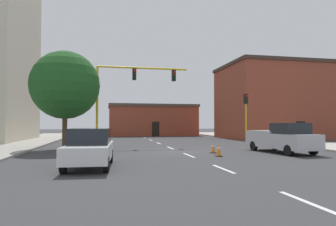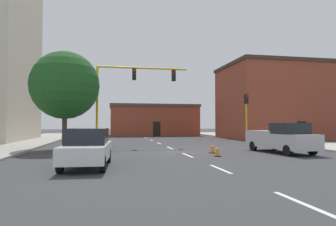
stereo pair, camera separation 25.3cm
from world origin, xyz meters
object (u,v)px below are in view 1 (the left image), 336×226
(traffic_light_pole_right, at_px, (246,107))
(tree_left_near, at_px, (65,85))
(traffic_signal_gantry, at_px, (110,120))
(traffic_cone_roadside_b, at_px, (219,150))
(pickup_truck_silver, at_px, (282,138))
(traffic_cone_roadside_a, at_px, (213,148))
(sedan_white_near_left, at_px, (90,147))

(traffic_light_pole_right, relative_size, tree_left_near, 0.65)
(traffic_signal_gantry, distance_m, tree_left_near, 4.71)
(traffic_cone_roadside_b, bearing_deg, pickup_truck_silver, 12.78)
(traffic_light_pole_right, distance_m, tree_left_near, 16.66)
(traffic_light_pole_right, relative_size, traffic_cone_roadside_a, 6.68)
(traffic_light_pole_right, height_order, sedan_white_near_left, traffic_light_pole_right)
(traffic_cone_roadside_a, bearing_deg, sedan_white_near_left, -147.70)
(traffic_signal_gantry, height_order, traffic_light_pole_right, traffic_signal_gantry)
(pickup_truck_silver, bearing_deg, traffic_light_pole_right, 78.57)
(traffic_signal_gantry, bearing_deg, traffic_cone_roadside_b, -53.65)
(traffic_signal_gantry, bearing_deg, tree_left_near, -149.33)
(traffic_cone_roadside_a, bearing_deg, traffic_signal_gantry, 135.11)
(pickup_truck_silver, bearing_deg, tree_left_near, 159.38)
(traffic_light_pole_right, distance_m, sedan_white_near_left, 18.96)
(traffic_light_pole_right, bearing_deg, sedan_white_near_left, -137.76)
(tree_left_near, bearing_deg, traffic_light_pole_right, 10.91)
(traffic_cone_roadside_a, bearing_deg, pickup_truck_silver, -10.32)
(traffic_signal_gantry, xyz_separation_m, pickup_truck_silver, (11.20, -7.47, -1.24))
(traffic_light_pole_right, xyz_separation_m, traffic_cone_roadside_a, (-6.27, -7.80, -3.18))
(pickup_truck_silver, relative_size, traffic_cone_roadside_a, 7.75)
(tree_left_near, bearing_deg, pickup_truck_silver, -20.62)
(pickup_truck_silver, bearing_deg, traffic_cone_roadside_a, 169.68)
(sedan_white_near_left, bearing_deg, traffic_cone_roadside_a, 32.30)
(pickup_truck_silver, distance_m, sedan_white_near_left, 12.80)
(traffic_signal_gantry, bearing_deg, traffic_light_pole_right, 5.07)
(traffic_signal_gantry, xyz_separation_m, traffic_cone_roadside_a, (6.67, -6.65, -1.87))
(tree_left_near, height_order, pickup_truck_silver, tree_left_near)
(traffic_cone_roadside_b, bearing_deg, sedan_white_near_left, -158.30)
(pickup_truck_silver, bearing_deg, traffic_cone_roadside_b, -167.22)
(pickup_truck_silver, relative_size, traffic_cone_roadside_b, 7.27)
(traffic_signal_gantry, height_order, sedan_white_near_left, traffic_signal_gantry)
(tree_left_near, bearing_deg, traffic_cone_roadside_b, -34.23)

